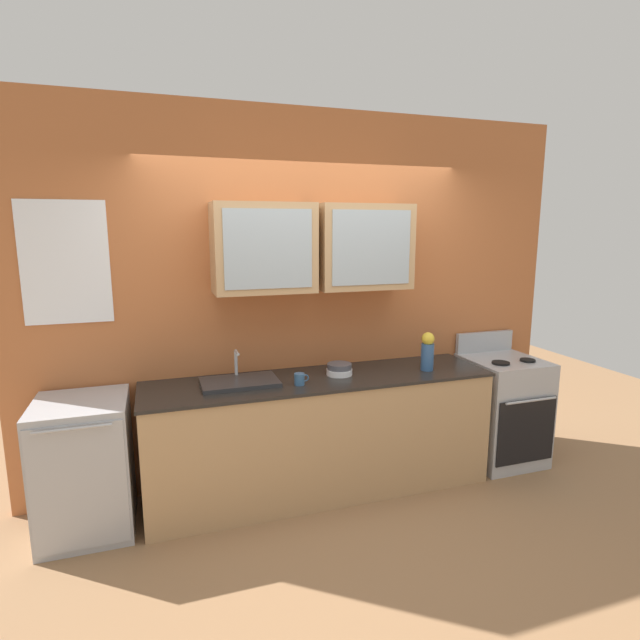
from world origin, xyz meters
TOP-DOWN VIEW (x-y plane):
  - ground_plane at (0.00, 0.00)m, footprint 10.00×10.00m
  - back_wall_unit at (-0.01, 0.33)m, footprint 4.39×0.45m
  - counter at (0.00, 0.00)m, footprint 2.62×0.65m
  - stove_range at (1.66, -0.00)m, footprint 0.60×0.67m
  - sink_faucet at (-0.61, 0.03)m, footprint 0.55×0.34m
  - bowl_stack at (0.15, 0.02)m, footprint 0.20×0.20m
  - vase at (0.85, -0.08)m, footprint 0.10×0.10m
  - cup_near_sink at (-0.20, -0.12)m, footprint 0.11×0.07m
  - dishwasher at (-1.65, -0.00)m, footprint 0.58×0.63m

SIDE VIEW (x-z plane):
  - ground_plane at x=0.00m, z-range 0.00..0.00m
  - dishwasher at x=-1.65m, z-range 0.00..0.91m
  - counter at x=0.00m, z-range 0.00..0.91m
  - stove_range at x=1.66m, z-range -0.08..1.00m
  - sink_faucet at x=-0.61m, z-range 0.81..1.04m
  - bowl_stack at x=0.15m, z-range 0.90..0.99m
  - cup_near_sink at x=-0.20m, z-range 0.91..0.99m
  - vase at x=0.85m, z-range 0.91..1.21m
  - back_wall_unit at x=-0.01m, z-range 0.09..2.98m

